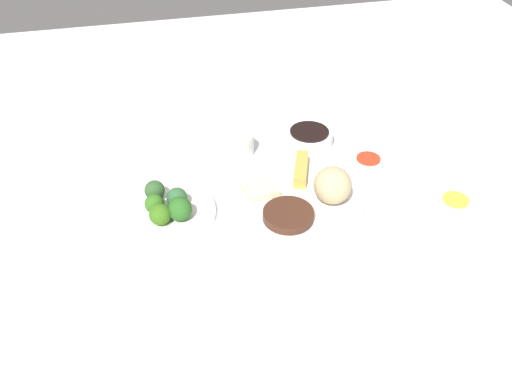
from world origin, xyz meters
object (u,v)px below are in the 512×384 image
main_plate (295,198)px  broccoli_plate (163,213)px  sauce_ramekin_sweet_and_sour (368,164)px  sauce_ramekin_hot_mustard (454,205)px  soy_sauce_bowl (309,138)px  teacup (239,144)px

main_plate → broccoli_plate: main_plate is taller
broccoli_plate → main_plate: bearing=86.6°
sauce_ramekin_sweet_and_sour → sauce_ramekin_hot_mustard: bearing=33.8°
main_plate → sauce_ramekin_sweet_and_sour: (-0.08, 0.19, 0.00)m
soy_sauce_bowl → teacup: bearing=-88.7°
sauce_ramekin_hot_mustard → teacup: bearing=-127.7°
main_plate → teacup: size_ratio=4.34×
sauce_ramekin_sweet_and_sour → teacup: teacup is taller
sauce_ramekin_sweet_and_sour → teacup: bearing=-114.6°
sauce_ramekin_hot_mustard → teacup: size_ratio=0.97×
broccoli_plate → soy_sauce_bowl: soy_sauce_bowl is taller
soy_sauce_bowl → sauce_ramekin_hot_mustard: soy_sauce_bowl is taller
main_plate → soy_sauce_bowl: bearing=155.2°
broccoli_plate → sauce_ramekin_hot_mustard: (0.12, 0.59, 0.01)m
soy_sauce_bowl → teacup: size_ratio=1.68×
sauce_ramekin_hot_mustard → sauce_ramekin_sweet_and_sour: (-0.18, -0.12, 0.00)m
broccoli_plate → soy_sauce_bowl: (-0.19, 0.37, 0.01)m
broccoli_plate → sauce_ramekin_sweet_and_sour: 0.47m
main_plate → teacup: teacup is taller
sauce_ramekin_hot_mustard → broccoli_plate: bearing=-101.3°
main_plate → broccoli_plate: (-0.02, -0.28, -0.00)m
teacup → sauce_ramekin_hot_mustard: bearing=52.3°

